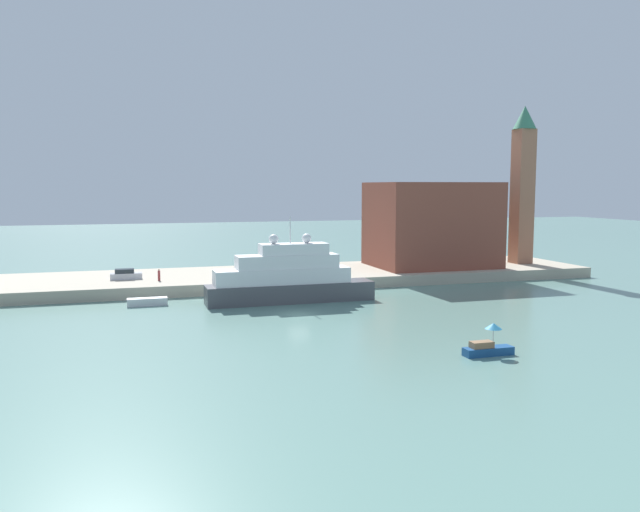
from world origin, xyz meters
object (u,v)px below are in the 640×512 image
small_motorboat (488,345)px  harbor_building (431,224)px  person_figure (159,275)px  work_barge (147,302)px  large_yacht (288,279)px  mooring_bollard (274,277)px  bell_tower (523,179)px  parked_car (126,275)px

small_motorboat → harbor_building: harbor_building is taller
person_figure → work_barge: bearing=-101.1°
large_yacht → harbor_building: harbor_building is taller
large_yacht → mooring_bollard: 8.66m
work_barge → bell_tower: size_ratio=0.18×
work_barge → large_yacht: bearing=-8.8°
large_yacht → work_barge: (-17.87, 2.78, -2.61)m
small_motorboat → mooring_bollard: 41.25m
parked_car → small_motorboat: bearing=-56.7°
bell_tower → person_figure: bell_tower is taller
small_motorboat → large_yacht: bearing=109.0°
small_motorboat → person_figure: bearing=121.0°
bell_tower → mooring_bollard: bell_tower is taller
parked_car → mooring_bollard: 21.93m
work_barge → parked_car: (-2.56, 13.44, 1.82)m
person_figure → bell_tower: bearing=3.2°
small_motorboat → mooring_bollard: size_ratio=5.30×
small_motorboat → harbor_building: (18.74, 48.63, 7.86)m
bell_tower → harbor_building: bearing=177.3°
large_yacht → parked_car: size_ratio=4.95×
parked_car → person_figure: bearing=-34.0°
person_figure → mooring_bollard: bearing=-15.8°
harbor_building → parked_car: (-49.95, -1.17, -6.45)m
harbor_building → bell_tower: size_ratio=0.72×
large_yacht → harbor_building: (29.51, 17.39, 5.66)m
work_barge → mooring_bollard: 18.98m
harbor_building → parked_car: size_ratio=4.39×
large_yacht → mooring_bollard: size_ratio=25.25×
small_motorboat → parked_car: 56.82m
harbor_building → mooring_bollard: 31.39m
parked_car → bell_tower: bearing=0.3°
person_figure → mooring_bollard: 16.60m
bell_tower → person_figure: bearing=-176.8°
work_barge → harbor_building: size_ratio=0.25×
large_yacht → parked_car: (-20.44, 16.22, -0.79)m
mooring_bollard → harbor_building: bearing=16.7°
large_yacht → bell_tower: bearing=19.6°
bell_tower → large_yacht: bearing=-160.4°
large_yacht → small_motorboat: bearing=-71.0°
harbor_building → bell_tower: 18.76m
harbor_building → large_yacht: bearing=-149.5°
large_yacht → bell_tower: size_ratio=0.81×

